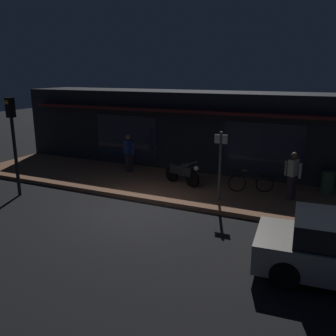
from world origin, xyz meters
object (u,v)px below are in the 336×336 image
at_px(person_bystander, 293,175).
at_px(traffic_light_pole, 13,129).
at_px(bicycle_parked, 251,183).
at_px(sign_post, 220,162).
at_px(trash_bin, 328,181).
at_px(motorcycle, 183,172).
at_px(person_photographer, 129,152).

distance_m(person_bystander, traffic_light_pole, 9.99).
height_order(bicycle_parked, sign_post, sign_post).
relative_size(trash_bin, traffic_light_pole, 0.26).
distance_m(motorcycle, traffic_light_pole, 6.46).
relative_size(bicycle_parked, traffic_light_pole, 0.44).
xyz_separation_m(bicycle_parked, sign_post, (-0.80, -1.35, 1.00)).
xyz_separation_m(motorcycle, person_photographer, (-2.89, 0.74, 0.38)).
height_order(bicycle_parked, person_bystander, person_bystander).
relative_size(bicycle_parked, trash_bin, 1.69).
xyz_separation_m(motorcycle, traffic_light_pole, (-5.19, -3.37, 1.83)).
distance_m(person_bystander, sign_post, 2.58).
distance_m(motorcycle, person_bystander, 4.11).
distance_m(motorcycle, bicycle_parked, 2.66).
bearing_deg(traffic_light_pole, trash_bin, 23.67).
relative_size(motorcycle, sign_post, 0.69).
height_order(bicycle_parked, traffic_light_pole, traffic_light_pole).
bearing_deg(traffic_light_pole, motorcycle, 33.00).
xyz_separation_m(bicycle_parked, person_bystander, (1.45, -0.17, 0.52)).
bearing_deg(person_bystander, traffic_light_pole, -160.06).
relative_size(motorcycle, traffic_light_pole, 0.46).
xyz_separation_m(sign_post, trash_bin, (3.37, 2.37, -0.89)).
relative_size(motorcycle, bicycle_parked, 1.05).
bearing_deg(sign_post, motorcycle, 147.52).
bearing_deg(motorcycle, traffic_light_pole, -147.00).
bearing_deg(bicycle_parked, trash_bin, 21.68).
xyz_separation_m(person_bystander, trash_bin, (1.12, 1.19, -0.41)).
bearing_deg(person_photographer, trash_bin, 3.21).
bearing_deg(sign_post, trash_bin, 35.09).
relative_size(person_photographer, traffic_light_pole, 0.46).
bearing_deg(sign_post, person_photographer, 158.04).
relative_size(sign_post, traffic_light_pole, 0.67).
height_order(sign_post, traffic_light_pole, traffic_light_pole).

